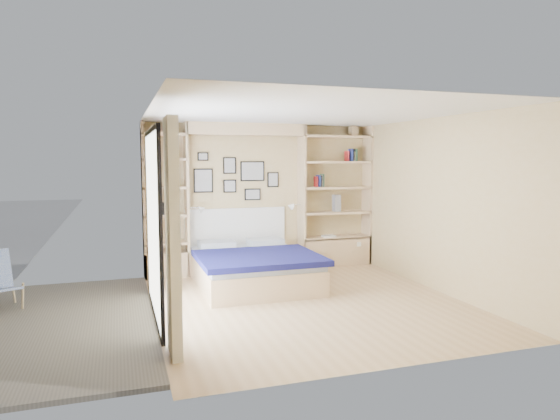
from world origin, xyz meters
name	(u,v)px	position (x,y,z in m)	size (l,w,h in m)	color
ground	(307,302)	(0.00, 0.00, 0.00)	(4.50, 4.50, 0.00)	tan
room_shell	(250,212)	(-0.39, 1.52, 1.08)	(4.50, 4.50, 4.50)	tan
bed	(252,267)	(-0.45, 1.13, 0.28)	(1.75, 2.19, 1.07)	tan
photo_gallery	(235,177)	(-0.45, 2.22, 1.60)	(1.48, 0.02, 0.82)	black
reading_lamps	(247,207)	(-0.30, 2.00, 1.10)	(1.92, 0.12, 0.15)	silver
shelf_decor	(321,172)	(1.07, 2.07, 1.68)	(3.52, 0.23, 2.03)	#A51E1E
deck	(6,330)	(-3.60, 0.00, 0.00)	(3.20, 4.00, 0.05)	#726654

